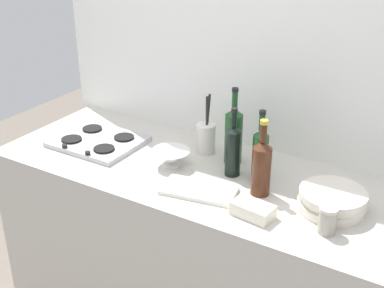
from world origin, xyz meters
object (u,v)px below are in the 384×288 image
at_px(wine_bottle_rightmost, 261,166).
at_px(wine_bottle_mid_right, 260,154).
at_px(wine_bottle_mid_left, 233,149).
at_px(condiment_jar_front, 328,220).
at_px(wine_bottle_leftmost, 234,135).
at_px(mixing_bowl, 171,157).
at_px(cutting_board, 199,190).
at_px(butter_dish, 253,210).
at_px(utensil_crock, 206,137).
at_px(stovetop_hob, 98,141).
at_px(plate_stack, 332,200).

bearing_deg(wine_bottle_rightmost, wine_bottle_mid_right, 116.86).
xyz_separation_m(wine_bottle_mid_left, condiment_jar_front, (0.48, -0.21, -0.07)).
height_order(wine_bottle_leftmost, mixing_bowl, wine_bottle_leftmost).
bearing_deg(wine_bottle_mid_left, cutting_board, -102.71).
bearing_deg(butter_dish, utensil_crock, 137.75).
distance_m(stovetop_hob, plate_stack, 1.15).
bearing_deg(cutting_board, wine_bottle_mid_right, 54.53).
bearing_deg(stovetop_hob, wine_bottle_mid_left, 4.98).
relative_size(wine_bottle_mid_right, mixing_bowl, 1.82).
relative_size(wine_bottle_rightmost, cutting_board, 1.07).
distance_m(wine_bottle_rightmost, butter_dish, 0.20).
xyz_separation_m(wine_bottle_leftmost, wine_bottle_mid_right, (0.17, -0.09, -0.01)).
bearing_deg(cutting_board, utensil_crock, 115.47).
xyz_separation_m(stovetop_hob, cutting_board, (0.65, -0.14, -0.00)).
bearing_deg(wine_bottle_mid_right, wine_bottle_leftmost, 152.57).
xyz_separation_m(plate_stack, cutting_board, (-0.50, -0.15, -0.03)).
height_order(stovetop_hob, plate_stack, plate_stack).
height_order(wine_bottle_mid_right, condiment_jar_front, wine_bottle_mid_right).
distance_m(plate_stack, butter_dish, 0.31).
height_order(plate_stack, cutting_board, plate_stack).
relative_size(stovetop_hob, wine_bottle_rightmost, 1.26).
xyz_separation_m(stovetop_hob, mixing_bowl, (0.43, -0.01, 0.03)).
bearing_deg(wine_bottle_leftmost, utensil_crock, 171.10).
distance_m(utensil_crock, cutting_board, 0.38).
xyz_separation_m(wine_bottle_leftmost, cutting_board, (0.01, -0.31, -0.13)).
distance_m(plate_stack, wine_bottle_leftmost, 0.54).
height_order(mixing_bowl, utensil_crock, utensil_crock).
relative_size(wine_bottle_mid_left, condiment_jar_front, 2.97).
bearing_deg(butter_dish, condiment_jar_front, 8.27).
xyz_separation_m(wine_bottle_mid_left, butter_dish, (0.21, -0.25, -0.09)).
distance_m(stovetop_hob, wine_bottle_rightmost, 0.87).
relative_size(mixing_bowl, butter_dish, 1.09).
bearing_deg(utensil_crock, wine_bottle_mid_left, -32.60).
bearing_deg(stovetop_hob, utensil_crock, 21.51).
xyz_separation_m(plate_stack, wine_bottle_mid_left, (-0.45, 0.05, 0.08)).
distance_m(wine_bottle_leftmost, cutting_board, 0.34).
xyz_separation_m(wine_bottle_leftmost, utensil_crock, (-0.15, 0.02, -0.06)).
distance_m(wine_bottle_mid_right, condiment_jar_front, 0.44).
bearing_deg(wine_bottle_mid_left, condiment_jar_front, -23.54).
bearing_deg(condiment_jar_front, wine_bottle_mid_right, 147.84).
xyz_separation_m(plate_stack, wine_bottle_mid_right, (-0.34, 0.07, 0.08)).
height_order(butter_dish, condiment_jar_front, condiment_jar_front).
bearing_deg(plate_stack, mixing_bowl, -178.81).
xyz_separation_m(plate_stack, wine_bottle_rightmost, (-0.28, -0.03, 0.08)).
distance_m(plate_stack, condiment_jar_front, 0.16).
bearing_deg(wine_bottle_mid_right, cutting_board, -125.47).
bearing_deg(stovetop_hob, condiment_jar_front, -7.23).
distance_m(wine_bottle_mid_left, mixing_bowl, 0.29).
relative_size(wine_bottle_mid_right, utensil_crock, 1.08).
distance_m(wine_bottle_rightmost, utensil_crock, 0.44).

